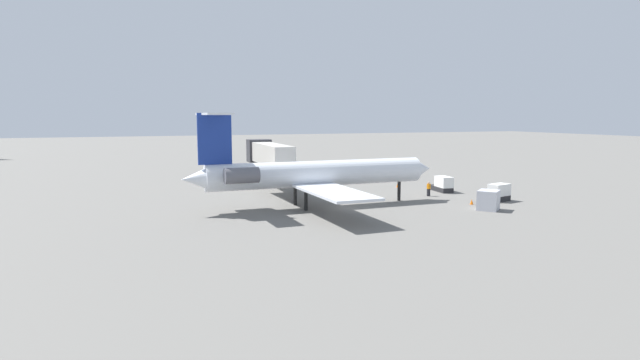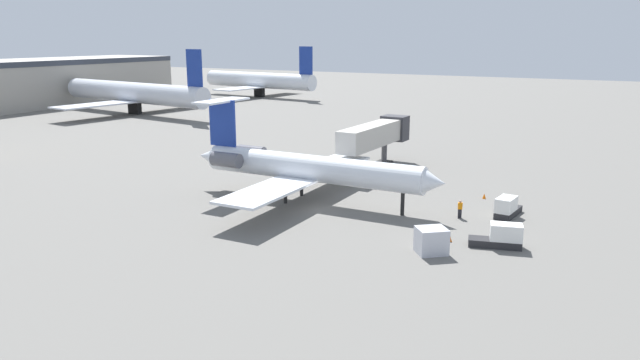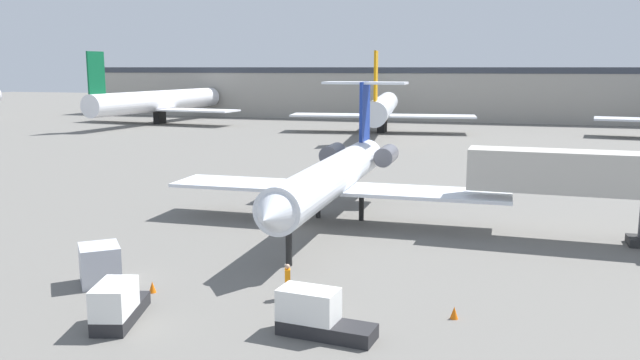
{
  "view_description": "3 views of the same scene",
  "coord_description": "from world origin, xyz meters",
  "px_view_note": "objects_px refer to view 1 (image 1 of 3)",
  "views": [
    {
      "loc": [
        -47.21,
        20.24,
        9.36
      ],
      "look_at": [
        -0.87,
        2.1,
        3.13
      ],
      "focal_mm": 29.0,
      "sensor_mm": 36.0,
      "label": 1
    },
    {
      "loc": [
        -47.19,
        -26.8,
        15.97
      ],
      "look_at": [
        2.72,
        0.54,
        2.14
      ],
      "focal_mm": 33.18,
      "sensor_mm": 36.0,
      "label": 2
    },
    {
      "loc": [
        13.35,
        -40.91,
        10.77
      ],
      "look_at": [
        2.06,
        -2.25,
        3.75
      ],
      "focal_mm": 36.4,
      "sensor_mm": 36.0,
      "label": 3
    }
  ],
  "objects_px": {
    "jet_bridge": "(268,154)",
    "ground_crew_marshaller": "(429,189)",
    "traffic_cone_near": "(472,202)",
    "regional_jet": "(310,173)",
    "baggage_tug_lead": "(442,185)",
    "traffic_cone_mid": "(398,185)",
    "cargo_container_uld": "(488,200)",
    "baggage_tug_trailing": "(497,194)"
  },
  "relations": [
    {
      "from": "cargo_container_uld",
      "to": "traffic_cone_mid",
      "type": "relative_size",
      "value": 5.25
    },
    {
      "from": "baggage_tug_trailing",
      "to": "cargo_container_uld",
      "type": "height_order",
      "value": "cargo_container_uld"
    },
    {
      "from": "cargo_container_uld",
      "to": "traffic_cone_near",
      "type": "height_order",
      "value": "cargo_container_uld"
    },
    {
      "from": "jet_bridge",
      "to": "baggage_tug_lead",
      "type": "bearing_deg",
      "value": -125.56
    },
    {
      "from": "baggage_tug_lead",
      "to": "traffic_cone_near",
      "type": "relative_size",
      "value": 7.51
    },
    {
      "from": "jet_bridge",
      "to": "baggage_tug_trailing",
      "type": "height_order",
      "value": "jet_bridge"
    },
    {
      "from": "jet_bridge",
      "to": "ground_crew_marshaller",
      "type": "height_order",
      "value": "jet_bridge"
    },
    {
      "from": "baggage_tug_lead",
      "to": "traffic_cone_mid",
      "type": "bearing_deg",
      "value": 32.09
    },
    {
      "from": "regional_jet",
      "to": "baggage_tug_lead",
      "type": "bearing_deg",
      "value": -77.42
    },
    {
      "from": "regional_jet",
      "to": "baggage_tug_trailing",
      "type": "height_order",
      "value": "regional_jet"
    },
    {
      "from": "cargo_container_uld",
      "to": "traffic_cone_mid",
      "type": "height_order",
      "value": "cargo_container_uld"
    },
    {
      "from": "baggage_tug_trailing",
      "to": "traffic_cone_near",
      "type": "bearing_deg",
      "value": 99.5
    },
    {
      "from": "ground_crew_marshaller",
      "to": "baggage_tug_lead",
      "type": "distance_m",
      "value": 4.41
    },
    {
      "from": "baggage_tug_lead",
      "to": "baggage_tug_trailing",
      "type": "distance_m",
      "value": 8.52
    },
    {
      "from": "ground_crew_marshaller",
      "to": "traffic_cone_near",
      "type": "distance_m",
      "value": 6.68
    },
    {
      "from": "jet_bridge",
      "to": "ground_crew_marshaller",
      "type": "distance_m",
      "value": 21.97
    },
    {
      "from": "jet_bridge",
      "to": "cargo_container_uld",
      "type": "xyz_separation_m",
      "value": [
        -25.56,
        -15.49,
        -3.28
      ]
    },
    {
      "from": "baggage_tug_lead",
      "to": "baggage_tug_trailing",
      "type": "relative_size",
      "value": 0.98
    },
    {
      "from": "baggage_tug_lead",
      "to": "traffic_cone_near",
      "type": "xyz_separation_m",
      "value": [
        -9.06,
        2.58,
        -0.56
      ]
    },
    {
      "from": "ground_crew_marshaller",
      "to": "traffic_cone_mid",
      "type": "relative_size",
      "value": 3.07
    },
    {
      "from": "baggage_tug_lead",
      "to": "ground_crew_marshaller",
      "type": "bearing_deg",
      "value": 124.5
    },
    {
      "from": "ground_crew_marshaller",
      "to": "baggage_tug_trailing",
      "type": "distance_m",
      "value": 7.69
    },
    {
      "from": "cargo_container_uld",
      "to": "regional_jet",
      "type": "bearing_deg",
      "value": 63.22
    },
    {
      "from": "regional_jet",
      "to": "traffic_cone_mid",
      "type": "distance_m",
      "value": 18.65
    },
    {
      "from": "baggage_tug_trailing",
      "to": "traffic_cone_mid",
      "type": "xyz_separation_m",
      "value": [
        13.67,
        4.58,
        -0.56
      ]
    },
    {
      "from": "regional_jet",
      "to": "traffic_cone_near",
      "type": "xyz_separation_m",
      "value": [
        -4.82,
        -16.44,
        -3.22
      ]
    },
    {
      "from": "regional_jet",
      "to": "traffic_cone_near",
      "type": "relative_size",
      "value": 49.6
    },
    {
      "from": "traffic_cone_near",
      "to": "regional_jet",
      "type": "bearing_deg",
      "value": 73.65
    },
    {
      "from": "baggage_tug_lead",
      "to": "traffic_cone_near",
      "type": "distance_m",
      "value": 9.44
    },
    {
      "from": "cargo_container_uld",
      "to": "traffic_cone_mid",
      "type": "xyz_separation_m",
      "value": [
        17.55,
        0.23,
        -0.71
      ]
    },
    {
      "from": "baggage_tug_lead",
      "to": "baggage_tug_trailing",
      "type": "height_order",
      "value": "same"
    },
    {
      "from": "baggage_tug_trailing",
      "to": "traffic_cone_mid",
      "type": "bearing_deg",
      "value": 18.5
    },
    {
      "from": "jet_bridge",
      "to": "ground_crew_marshaller",
      "type": "xyz_separation_m",
      "value": [
        -15.76,
        -14.92,
        -3.41
      ]
    },
    {
      "from": "cargo_container_uld",
      "to": "traffic_cone_near",
      "type": "bearing_deg",
      "value": -8.66
    },
    {
      "from": "cargo_container_uld",
      "to": "traffic_cone_near",
      "type": "relative_size",
      "value": 5.25
    },
    {
      "from": "baggage_tug_trailing",
      "to": "traffic_cone_near",
      "type": "height_order",
      "value": "baggage_tug_trailing"
    },
    {
      "from": "jet_bridge",
      "to": "baggage_tug_lead",
      "type": "height_order",
      "value": "jet_bridge"
    },
    {
      "from": "traffic_cone_near",
      "to": "traffic_cone_mid",
      "type": "distance_m",
      "value": 14.34
    },
    {
      "from": "baggage_tug_lead",
      "to": "traffic_cone_mid",
      "type": "relative_size",
      "value": 7.51
    },
    {
      "from": "jet_bridge",
      "to": "traffic_cone_near",
      "type": "relative_size",
      "value": 27.41
    },
    {
      "from": "jet_bridge",
      "to": "regional_jet",
      "type": "bearing_deg",
      "value": 178.49
    },
    {
      "from": "jet_bridge",
      "to": "ground_crew_marshaller",
      "type": "bearing_deg",
      "value": -136.58
    }
  ]
}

